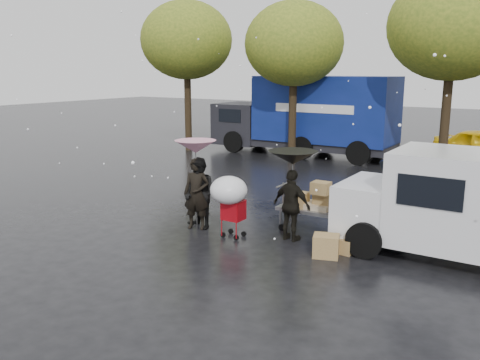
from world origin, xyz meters
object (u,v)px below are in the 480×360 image
Objects in this scene: shopping_cart at (229,194)px; white_van at (472,205)px; person_black at (292,205)px; blue_truck at (308,116)px; vendor_cart at (314,202)px; person_pink at (196,194)px.

shopping_cart is 0.30× the size of white_van.
person_black is at bearing 28.70° from shopping_cart.
blue_truck reaches higher than shopping_cart.
white_van reaches higher than vendor_cart.
person_pink is 1.13× the size of vendor_cart.
white_van is at bearing -8.02° from person_pink.
vendor_cart is (2.50, 1.27, -0.14)m from person_pink.
person_black reaches higher than vendor_cart.
white_van is (3.57, 0.79, 0.35)m from person_black.
vendor_cart is at bearing 179.37° from white_van.
vendor_cart is 2.08m from shopping_cart.
person_pink is 1.18× the size of shopping_cart.
person_black is 1.11× the size of shopping_cart.
white_van reaches higher than person_black.
vendor_cart is at bearing 7.12° from person_pink.
blue_truck is at bearing 129.51° from white_van.
shopping_cart reaches higher than vendor_cart.
vendor_cart is 3.43m from white_van.
white_van is (5.90, 1.24, 0.30)m from person_pink.
blue_truck is (-3.51, 11.53, 0.69)m from shopping_cart.
person_pink reaches higher than vendor_cart.
person_black is (2.33, 0.45, -0.05)m from person_pink.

